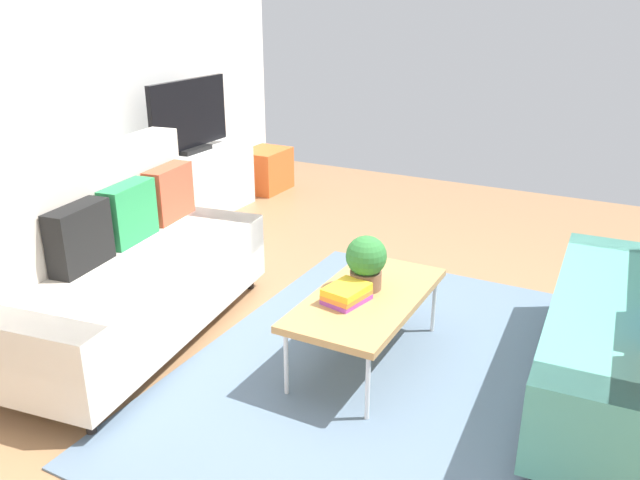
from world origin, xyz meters
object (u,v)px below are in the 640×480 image
object	(u,v)px
potted_plant	(366,261)
storage_trunk	(266,170)
coffee_table	(367,300)
bottle_1	(171,148)
table_book_0	(346,299)
couch_beige	(122,267)
bottle_0	(162,148)
vase_0	(140,157)
tv_console	(192,185)
tv	(189,117)

from	to	relation	value
potted_plant	storage_trunk	bearing A→B (deg)	41.92
coffee_table	bottle_1	bearing A→B (deg)	62.46
table_book_0	bottle_1	distance (m)	2.75
table_book_0	bottle_1	xyz separation A→B (m)	(1.39, 2.35, 0.30)
couch_beige	bottle_0	world-z (taller)	couch_beige
storage_trunk	table_book_0	world-z (taller)	table_book_0
coffee_table	vase_0	distance (m)	2.71
coffee_table	potted_plant	xyz separation A→B (m)	(0.08, 0.05, 0.19)
potted_plant	vase_0	world-z (taller)	vase_0
storage_trunk	potted_plant	bearing A→B (deg)	-138.08
tv_console	potted_plant	distance (m)	2.85
potted_plant	table_book_0	distance (m)	0.25
tv	table_book_0	world-z (taller)	tv
coffee_table	tv	size ratio (longest dim) A/B	1.10
coffee_table	bottle_0	world-z (taller)	bottle_0
couch_beige	tv_console	bearing A→B (deg)	-159.94
couch_beige	tv	distance (m)	2.26
potted_plant	bottle_0	distance (m)	2.61
table_book_0	bottle_0	world-z (taller)	bottle_0
coffee_table	bottle_0	bearing A→B (deg)	64.61
storage_trunk	tv_console	bearing A→B (deg)	174.81
potted_plant	vase_0	xyz separation A→B (m)	(0.90, 2.47, 0.12)
coffee_table	vase_0	xyz separation A→B (m)	(0.98, 2.51, 0.31)
potted_plant	tv_console	bearing A→B (deg)	58.53
storage_trunk	bottle_1	size ratio (longest dim) A/B	2.85
tv	potted_plant	size ratio (longest dim) A/B	3.21
tv_console	vase_0	distance (m)	0.70
coffee_table	tv_console	size ratio (longest dim) A/B	0.79
table_book_0	storage_trunk	bearing A→B (deg)	39.52
bottle_0	bottle_1	bearing A→B (deg)	0.00
storage_trunk	bottle_1	bearing A→B (deg)	177.53
bottle_0	bottle_1	size ratio (longest dim) A/B	1.27
couch_beige	table_book_0	size ratio (longest dim) A/B	8.32
coffee_table	potted_plant	world-z (taller)	potted_plant
tv	table_book_0	size ratio (longest dim) A/B	4.17
storage_trunk	coffee_table	bearing A→B (deg)	-138.35
coffee_table	couch_beige	bearing A→B (deg)	105.60
bottle_0	bottle_1	world-z (taller)	bottle_0
storage_trunk	potted_plant	size ratio (longest dim) A/B	1.67
couch_beige	vase_0	world-z (taller)	couch_beige
couch_beige	table_book_0	xyz separation A→B (m)	(0.27, -1.35, -0.02)
tv_console	tv	world-z (taller)	tv
coffee_table	tv	bearing A→B (deg)	57.49
couch_beige	bottle_0	bearing A→B (deg)	-155.09
couch_beige	tv	bearing A→B (deg)	-160.40
storage_trunk	vase_0	world-z (taller)	vase_0
bottle_1	couch_beige	bearing A→B (deg)	-148.96
coffee_table	tv_console	bearing A→B (deg)	57.70
couch_beige	bottle_1	size ratio (longest dim) A/B	10.94
vase_0	table_book_0	bearing A→B (deg)	-114.24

